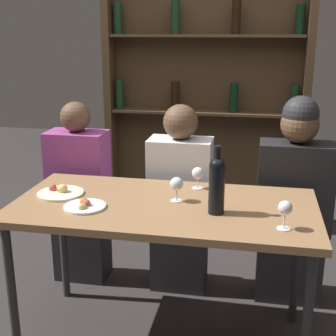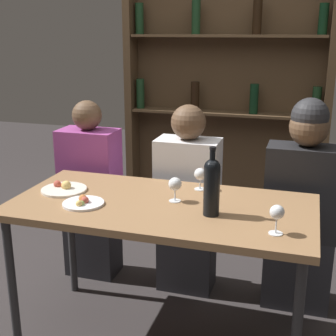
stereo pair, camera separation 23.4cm
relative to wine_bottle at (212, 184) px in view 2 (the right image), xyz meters
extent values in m
cube|color=olive|center=(-0.26, 0.07, -0.17)|extent=(1.48, 0.73, 0.04)
cylinder|color=#2D2D30|center=(-0.94, -0.23, -0.55)|extent=(0.04, 0.04, 0.74)
cylinder|color=#2D2D30|center=(-0.94, 0.38, -0.55)|extent=(0.04, 0.04, 0.74)
cylinder|color=#2D2D30|center=(0.42, 0.38, -0.55)|extent=(0.04, 0.04, 0.74)
cube|color=#4C3823|center=(-0.26, 1.80, 0.22)|extent=(1.57, 0.02, 2.29)
cube|color=#4C3823|center=(-1.05, 1.69, 0.22)|extent=(0.06, 0.18, 2.29)
cube|color=#4C3823|center=(0.52, 1.69, 0.22)|extent=(0.06, 0.18, 2.29)
cube|color=#4C3823|center=(-0.26, 1.69, 0.03)|extent=(1.49, 0.18, 0.02)
cylinder|color=#19381E|center=(-0.96, 1.69, 0.16)|extent=(0.07, 0.07, 0.24)
cylinder|color=black|center=(-0.50, 1.69, 0.15)|extent=(0.07, 0.07, 0.23)
cylinder|color=black|center=(-0.03, 1.69, 0.15)|extent=(0.07, 0.07, 0.23)
cylinder|color=#19381E|center=(0.44, 1.70, 0.15)|extent=(0.07, 0.07, 0.23)
cube|color=#4C3823|center=(-0.26, 1.69, 0.62)|extent=(1.49, 0.18, 0.02)
cylinder|color=#19381E|center=(-0.97, 1.70, 0.75)|extent=(0.07, 0.07, 0.24)
cylinder|color=#19381E|center=(-0.50, 1.70, 0.76)|extent=(0.07, 0.07, 0.25)
cylinder|color=black|center=(-0.03, 1.68, 0.76)|extent=(0.07, 0.07, 0.25)
cylinder|color=black|center=(0.43, 1.69, 0.74)|extent=(0.07, 0.07, 0.22)
cylinder|color=black|center=(0.00, 0.00, -0.03)|extent=(0.07, 0.07, 0.23)
sphere|color=black|center=(0.00, 0.00, 0.08)|extent=(0.07, 0.07, 0.07)
cylinder|color=black|center=(0.00, 0.00, 0.12)|extent=(0.03, 0.03, 0.08)
cylinder|color=black|center=(0.00, 0.00, 0.17)|extent=(0.03, 0.03, 0.01)
cylinder|color=silver|center=(-0.13, 0.33, -0.15)|extent=(0.06, 0.06, 0.00)
cylinder|color=silver|center=(-0.13, 0.33, -0.11)|extent=(0.01, 0.01, 0.06)
sphere|color=silver|center=(-0.13, 0.33, -0.06)|extent=(0.06, 0.06, 0.06)
cylinder|color=silver|center=(-0.21, 0.12, -0.15)|extent=(0.06, 0.06, 0.00)
cylinder|color=silver|center=(-0.21, 0.12, -0.11)|extent=(0.01, 0.01, 0.07)
sphere|color=silver|center=(-0.21, 0.12, -0.06)|extent=(0.07, 0.07, 0.07)
cylinder|color=silver|center=(0.30, -0.13, -0.15)|extent=(0.06, 0.06, 0.00)
cylinder|color=silver|center=(0.30, -0.13, -0.10)|extent=(0.01, 0.01, 0.08)
sphere|color=silver|center=(0.30, -0.13, -0.05)|extent=(0.06, 0.06, 0.06)
cylinder|color=white|center=(-0.62, -0.05, -0.14)|extent=(0.20, 0.20, 0.01)
sphere|color=#E5BC66|center=(-0.62, -0.10, -0.13)|extent=(0.03, 0.03, 0.03)
sphere|color=#C67038|center=(-0.63, -0.04, -0.12)|extent=(0.04, 0.04, 0.04)
sphere|color=#B74C3D|center=(-0.61, -0.05, -0.12)|extent=(0.04, 0.04, 0.04)
sphere|color=#99B256|center=(-0.61, -0.09, -0.13)|extent=(0.03, 0.03, 0.03)
cylinder|color=silver|center=(-0.81, 0.10, -0.14)|extent=(0.24, 0.24, 0.01)
sphere|color=#E5BC66|center=(-0.80, 0.11, -0.12)|extent=(0.05, 0.05, 0.05)
sphere|color=#B74C3D|center=(-0.86, 0.12, -0.12)|extent=(0.04, 0.04, 0.04)
sphere|color=#C67038|center=(-0.81, 0.11, -0.12)|extent=(0.05, 0.05, 0.05)
cube|color=#26262B|center=(-0.93, 0.63, -0.70)|extent=(0.33, 0.22, 0.45)
cube|color=#9E3F8C|center=(-0.93, 0.63, -0.20)|extent=(0.37, 0.22, 0.54)
sphere|color=brown|center=(-0.93, 0.63, 0.16)|extent=(0.18, 0.18, 0.18)
cube|color=#26262B|center=(-0.28, 0.63, -0.70)|extent=(0.34, 0.22, 0.45)
cube|color=white|center=(-0.28, 0.63, -0.21)|extent=(0.38, 0.22, 0.52)
sphere|color=brown|center=(-0.28, 0.63, 0.15)|extent=(0.21, 0.21, 0.21)
cube|color=#26262B|center=(0.40, 0.63, -0.70)|extent=(0.38, 0.22, 0.45)
cube|color=black|center=(0.40, 0.63, -0.21)|extent=(0.43, 0.22, 0.53)
sphere|color=brown|center=(0.40, 0.63, 0.16)|extent=(0.21, 0.21, 0.21)
sphere|color=#262628|center=(0.40, 0.63, 0.22)|extent=(0.20, 0.20, 0.20)
camera|label=1|loc=(0.17, -2.03, 0.67)|focal=50.00mm
camera|label=2|loc=(0.40, -1.97, 0.67)|focal=50.00mm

